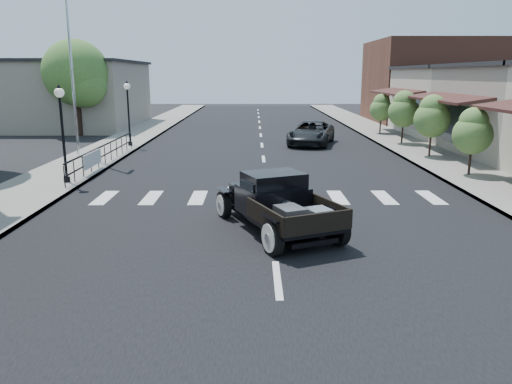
{
  "coord_description": "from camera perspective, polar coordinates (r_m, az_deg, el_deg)",
  "views": [
    {
      "loc": [
        -0.48,
        -12.58,
        4.14
      ],
      "look_at": [
        -0.43,
        0.71,
        1.0
      ],
      "focal_mm": 35.0,
      "sensor_mm": 36.0,
      "label": 1
    }
  ],
  "objects": [
    {
      "name": "big_tree_far",
      "position": [
        36.62,
        -19.79,
        11.12
      ],
      "size": [
        4.4,
        4.4,
        6.46
      ],
      "primitive_type": null,
      "color": "#446D2E",
      "rests_on": "ground"
    },
    {
      "name": "ground",
      "position": [
        13.26,
        1.86,
        -4.91
      ],
      "size": [
        120.0,
        120.0,
        0.0
      ],
      "primitive_type": "plane",
      "color": "black",
      "rests_on": "ground"
    },
    {
      "name": "small_tree_d",
      "position": [
        30.83,
        16.47,
        8.1
      ],
      "size": [
        1.78,
        1.78,
        2.97
      ],
      "primitive_type": null,
      "color": "#507535",
      "rests_on": "sidewalk_right"
    },
    {
      "name": "small_tree_c",
      "position": [
        26.3,
        19.41,
        7.04
      ],
      "size": [
        1.76,
        1.76,
        2.93
      ],
      "primitive_type": null,
      "color": "#507535",
      "rests_on": "sidewalk_right"
    },
    {
      "name": "flagpole",
      "position": [
        26.14,
        -20.6,
        16.34
      ],
      "size": [
        0.12,
        0.12,
        11.49
      ],
      "primitive_type": "cylinder",
      "color": "silver",
      "rests_on": "sidewalk_left"
    },
    {
      "name": "road",
      "position": [
        27.89,
        0.75,
        4.79
      ],
      "size": [
        14.0,
        80.0,
        0.02
      ],
      "primitive_type": "cube",
      "color": "black",
      "rests_on": "ground"
    },
    {
      "name": "small_tree_b",
      "position": [
        21.97,
        23.42,
        5.2
      ],
      "size": [
        1.57,
        1.57,
        2.62
      ],
      "primitive_type": null,
      "color": "#507535",
      "rests_on": "sidewalk_right"
    },
    {
      "name": "sidewalk_right",
      "position": [
        29.29,
        17.67,
        4.7
      ],
      "size": [
        3.0,
        80.0,
        0.15
      ],
      "primitive_type": "cube",
      "color": "gray",
      "rests_on": "ground"
    },
    {
      "name": "second_car",
      "position": [
        30.28,
        6.33,
        6.69
      ],
      "size": [
        3.56,
        5.45,
        1.39
      ],
      "primitive_type": "imported",
      "rotation": [
        0.0,
        0.0,
        -0.27
      ],
      "color": "black",
      "rests_on": "ground"
    },
    {
      "name": "hotrod_pickup",
      "position": [
        13.32,
        2.4,
        -1.19
      ],
      "size": [
        3.86,
        5.16,
        1.62
      ],
      "primitive_type": null,
      "rotation": [
        0.0,
        0.0,
        0.41
      ],
      "color": "black",
      "rests_on": "ground"
    },
    {
      "name": "far_building_right",
      "position": [
        47.37,
        19.91,
        11.76
      ],
      "size": [
        11.0,
        10.0,
        7.0
      ],
      "primitive_type": "cube",
      "color": "brown",
      "rests_on": "ground"
    },
    {
      "name": "small_tree_e",
      "position": [
        35.87,
        14.08,
        8.6
      ],
      "size": [
        1.55,
        1.55,
        2.59
      ],
      "primitive_type": null,
      "color": "#507535",
      "rests_on": "sidewalk_right"
    },
    {
      "name": "sidewalk_left",
      "position": [
        29.01,
        -16.35,
        4.71
      ],
      "size": [
        3.0,
        80.0,
        0.15
      ],
      "primitive_type": "cube",
      "color": "gray",
      "rests_on": "ground"
    },
    {
      "name": "railing",
      "position": [
        23.85,
        -16.91,
        4.31
      ],
      "size": [
        0.08,
        10.0,
        1.0
      ],
      "primitive_type": null,
      "color": "black",
      "rests_on": "sidewalk_left"
    },
    {
      "name": "lamp_post_b",
      "position": [
        20.02,
        -21.2,
        6.18
      ],
      "size": [
        0.36,
        0.36,
        3.64
      ],
      "primitive_type": null,
      "color": "black",
      "rests_on": "sidewalk_left"
    },
    {
      "name": "low_building_left",
      "position": [
        43.13,
        -20.26,
        10.32
      ],
      "size": [
        10.0,
        12.0,
        5.0
      ],
      "primitive_type": "cube",
      "color": "gray",
      "rests_on": "ground"
    },
    {
      "name": "road_markings",
      "position": [
        22.96,
        0.96,
        2.91
      ],
      "size": [
        12.0,
        60.0,
        0.06
      ],
      "primitive_type": null,
      "color": "silver",
      "rests_on": "ground"
    },
    {
      "name": "storefront_far",
      "position": [
        37.94,
        24.18,
        9.31
      ],
      "size": [
        10.0,
        9.0,
        4.5
      ],
      "primitive_type": "cube",
      "color": "beige",
      "rests_on": "ground"
    },
    {
      "name": "banner",
      "position": [
        21.97,
        -18.13,
        2.97
      ],
      "size": [
        0.04,
        2.2,
        0.6
      ],
      "primitive_type": null,
      "color": "silver",
      "rests_on": "sidewalk_left"
    },
    {
      "name": "lamp_post_c",
      "position": [
        29.54,
        -14.36,
        8.68
      ],
      "size": [
        0.36,
        0.36,
        3.64
      ],
      "primitive_type": null,
      "color": "black",
      "rests_on": "sidewalk_left"
    }
  ]
}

